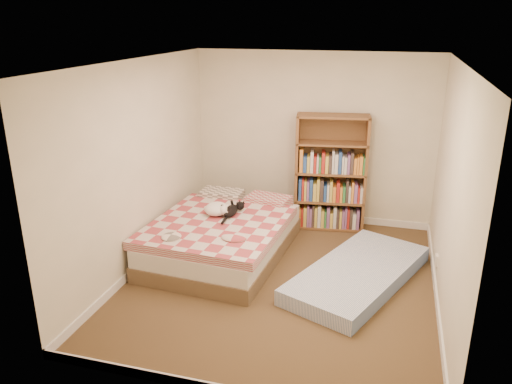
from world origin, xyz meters
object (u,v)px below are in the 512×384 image
(bed, at_px, (224,235))
(black_cat, at_px, (232,210))
(floor_mattress, at_px, (358,274))
(bookshelf, at_px, (330,188))
(white_dog, at_px, (217,209))

(bed, distance_m, black_cat, 0.34)
(floor_mattress, bearing_deg, bookshelf, 132.60)
(floor_mattress, distance_m, white_dog, 1.95)
(white_dog, bearing_deg, bed, -41.89)
(bed, distance_m, white_dog, 0.35)
(floor_mattress, relative_size, white_dog, 4.94)
(bed, relative_size, floor_mattress, 1.09)
(bed, relative_size, bookshelf, 1.34)
(black_cat, relative_size, white_dog, 1.45)
(bed, height_order, white_dog, white_dog)
(bed, bearing_deg, black_cat, 60.57)
(black_cat, bearing_deg, bookshelf, 67.03)
(floor_mattress, bearing_deg, white_dog, -167.02)
(bed, xyz_separation_m, black_cat, (0.08, 0.11, 0.31))
(bookshelf, height_order, black_cat, bookshelf)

